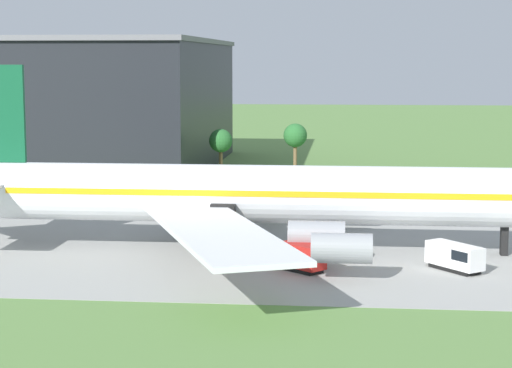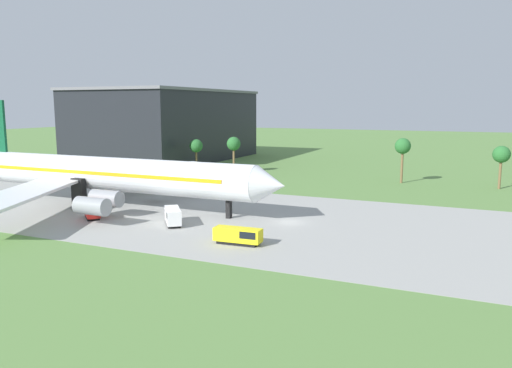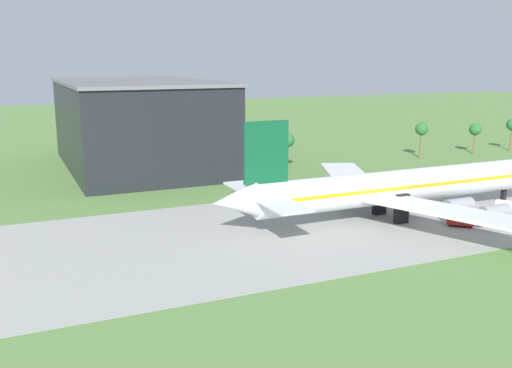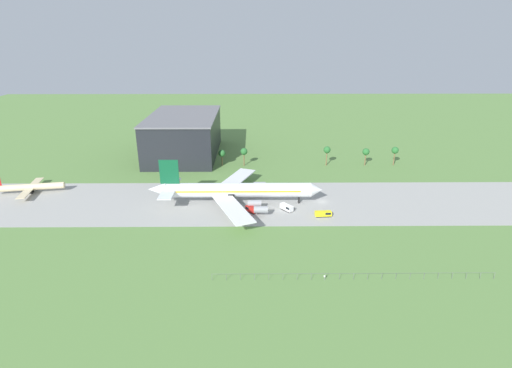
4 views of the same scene
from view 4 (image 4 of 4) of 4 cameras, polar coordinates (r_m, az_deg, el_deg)
ground_plane at (r=166.66m, az=9.38°, el=-2.52°), size 600.00×600.00×0.00m
taxiway_strip at (r=166.65m, az=9.38°, el=-2.51°), size 320.00×44.00×0.02m
jet_airliner at (r=161.10m, az=-2.96°, el=-0.90°), size 70.32×59.60×18.59m
regional_aircraft at (r=198.06m, az=-29.55°, el=-0.39°), size 27.70×25.07×8.17m
baggage_tug at (r=153.44m, az=9.65°, el=-4.20°), size 6.30×2.36×2.11m
fuel_truck at (r=156.41m, az=4.44°, el=-3.37°), size 5.14×5.76×2.47m
catering_van at (r=154.51m, az=-0.73°, el=-3.61°), size 4.63×4.40×2.55m
perimeter_fence at (r=118.59m, az=13.79°, el=-12.54°), size 80.10×0.10×2.10m
no_stopping_sign at (r=116.85m, az=9.75°, el=-12.98°), size 0.44×0.08×1.68m
terminal_building at (r=228.05m, az=-10.23°, el=6.89°), size 36.72×61.20×22.56m
palm_tree_row at (r=208.42m, az=7.86°, el=4.61°), size 93.15×3.60×10.28m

